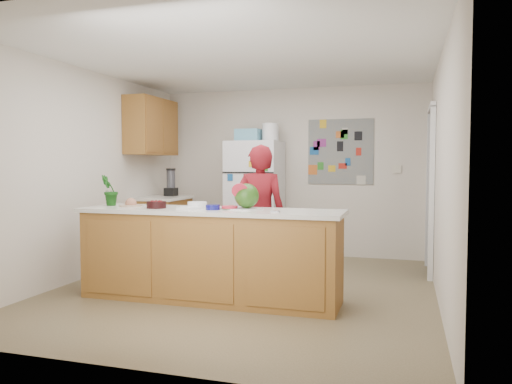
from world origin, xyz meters
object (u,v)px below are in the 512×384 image
(refrigerator, at_px, (255,199))
(watermelon, at_px, (247,196))
(person, at_px, (260,216))
(cherry_bowl, at_px, (156,205))

(refrigerator, xyz_separation_m, watermelon, (0.61, -2.31, 0.20))
(person, height_order, watermelon, person)
(refrigerator, relative_size, person, 1.07)
(refrigerator, distance_m, cherry_bowl, 2.48)
(refrigerator, bearing_deg, watermelon, -75.09)
(watermelon, xyz_separation_m, cherry_bowl, (-0.91, -0.15, -0.10))
(person, distance_m, cherry_bowl, 1.18)
(person, distance_m, watermelon, 0.68)
(refrigerator, distance_m, person, 1.78)
(person, relative_size, cherry_bowl, 8.04)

